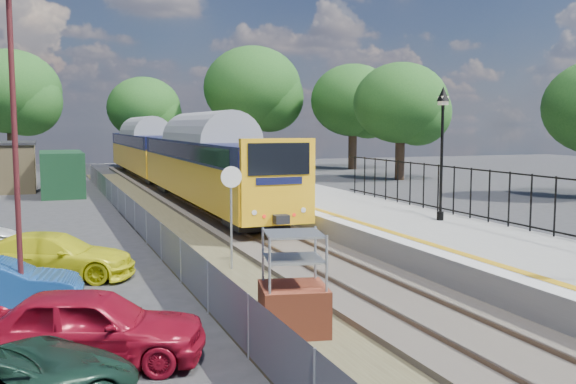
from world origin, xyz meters
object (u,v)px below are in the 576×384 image
train (169,154)px  car_yellow (54,256)px  speed_sign (231,199)px  victorian_lamp_north (443,122)px  carpark_lamp (15,133)px  brick_plinth (294,285)px  car_red (90,327)px

train → car_yellow: 23.87m
speed_sign → car_yellow: size_ratio=0.70×
victorian_lamp_north → carpark_lamp: carpark_lamp is taller
brick_plinth → carpark_lamp: bearing=147.5°
victorian_lamp_north → car_red: bearing=-149.1°
car_yellow → carpark_lamp: bearing=-171.7°
train → speed_sign: bearing=-96.2°
train → brick_plinth: (-2.95, -29.34, -1.33)m
car_yellow → car_red: bearing=-155.8°
train → carpark_lamp: carpark_lamp is taller
car_yellow → victorian_lamp_north: bearing=-68.2°
carpark_lamp → car_red: carpark_lamp is taller
brick_plinth → car_yellow: (-4.41, 6.69, -0.38)m
speed_sign → victorian_lamp_north: bearing=10.2°
brick_plinth → car_red: (-3.93, -0.25, -0.32)m
carpark_lamp → victorian_lamp_north: bearing=15.7°
train → car_red: size_ratio=10.14×
train → car_yellow: (-7.35, -22.65, -1.71)m
carpark_lamp → brick_plinth: bearing=-32.5°
carpark_lamp → train: bearing=72.8°
speed_sign → car_red: speed_sign is taller
carpark_lamp → speed_sign: bearing=25.1°
car_yellow → train: bearing=2.3°
brick_plinth → car_red: brick_plinth is taller
brick_plinth → victorian_lamp_north: bearing=40.5°
brick_plinth → speed_sign: speed_sign is taller
train → car_red: (-6.88, -29.59, -1.66)m
victorian_lamp_north → speed_sign: 8.24m
brick_plinth → car_yellow: brick_plinth is taller
victorian_lamp_north → carpark_lamp: (-13.38, -3.76, -0.26)m
brick_plinth → car_yellow: size_ratio=0.48×
car_red → car_yellow: size_ratio=0.92×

